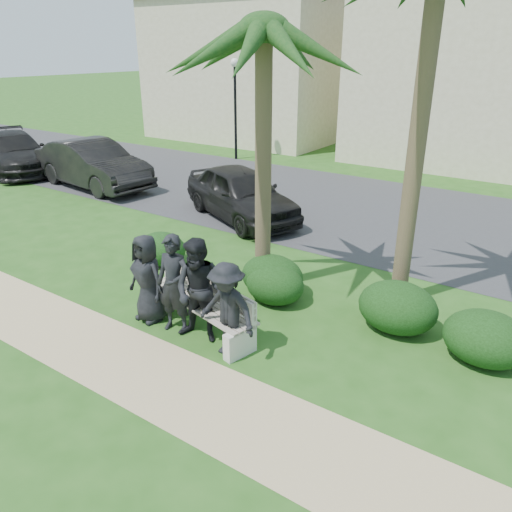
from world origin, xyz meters
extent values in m
plane|color=#235117|center=(0.00, 0.00, 0.00)|extent=(160.00, 160.00, 0.00)
cube|color=tan|center=(0.00, -1.80, 0.00)|extent=(30.00, 1.60, 0.01)
cube|color=#2D2D30|center=(0.00, 8.00, 0.00)|extent=(160.00, 8.00, 0.01)
cube|color=#BFB48F|center=(-12.00, 18.00, 3.50)|extent=(10.00, 8.00, 7.00)
cube|color=#BFB48F|center=(-1.00, 18.00, 3.50)|extent=(8.00, 8.00, 7.00)
cylinder|color=black|center=(-9.00, 12.00, 2.00)|extent=(0.12, 0.12, 4.00)
sphere|color=white|center=(-9.00, 12.00, 4.11)|extent=(0.36, 0.36, 0.36)
cube|color=gray|center=(-0.73, -0.33, 0.49)|extent=(2.66, 1.16, 0.04)
cube|color=gray|center=(-0.73, -0.07, 0.76)|extent=(2.54, 0.62, 0.30)
cube|color=beige|center=(-1.94, -0.33, 0.24)|extent=(0.30, 0.62, 0.48)
cube|color=beige|center=(0.48, -0.33, 0.24)|extent=(0.30, 0.62, 0.48)
imported|color=black|center=(-1.65, -0.58, 0.84)|extent=(0.87, 0.62, 1.67)
imported|color=black|center=(-0.98, -0.59, 0.91)|extent=(0.73, 0.55, 1.82)
imported|color=black|center=(-0.42, -0.56, 0.93)|extent=(1.02, 0.86, 1.85)
imported|color=black|center=(0.24, -0.66, 0.82)|extent=(1.07, 0.63, 1.64)
ellipsoid|color=black|center=(-3.31, 1.44, 0.39)|extent=(1.20, 0.99, 0.78)
ellipsoid|color=black|center=(-0.33, 1.58, 0.43)|extent=(1.32, 1.09, 0.86)
ellipsoid|color=black|center=(-0.11, 1.35, 0.39)|extent=(1.21, 1.00, 0.79)
ellipsoid|color=black|center=(2.27, 1.69, 0.46)|extent=(1.42, 1.17, 0.93)
ellipsoid|color=black|center=(3.79, 1.52, 0.44)|extent=(1.36, 1.12, 0.89)
cylinder|color=brown|center=(-0.65, 1.71, 2.52)|extent=(0.32, 0.32, 5.04)
cylinder|color=brown|center=(1.94, 2.75, 3.07)|extent=(0.32, 0.32, 6.15)
imported|color=black|center=(-3.77, 5.22, 0.76)|extent=(4.83, 3.50, 1.53)
imported|color=black|center=(-10.28, 5.12, 0.83)|extent=(5.21, 2.28, 1.66)
imported|color=black|center=(-14.94, 4.93, 0.77)|extent=(5.72, 3.85, 1.54)
camera|label=1|loc=(4.63, -6.22, 4.73)|focal=35.00mm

